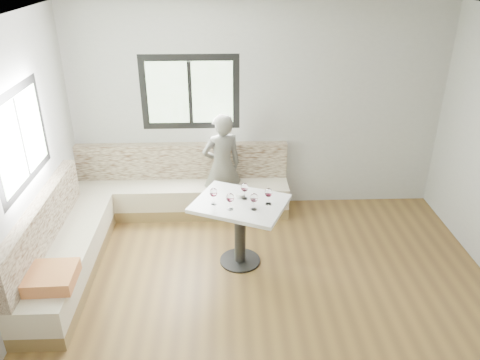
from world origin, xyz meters
name	(u,v)px	position (x,y,z in m)	size (l,w,h in m)	color
room	(269,194)	(-0.08, 0.08, 1.41)	(5.01, 5.01, 2.81)	brown
banquette	(136,214)	(-1.59, 1.61, 0.33)	(2.90, 2.80, 0.95)	olive
table	(240,217)	(-0.30, 1.03, 0.60)	(1.21, 1.10, 0.81)	black
person	(222,166)	(-0.50, 2.17, 0.73)	(0.53, 0.35, 1.46)	#605F57
olive_ramekin	(240,195)	(-0.29, 1.16, 0.83)	(0.11, 0.11, 0.04)	white
wine_glass_a	(213,193)	(-0.59, 1.00, 0.94)	(0.09, 0.09, 0.19)	white
wine_glass_b	(230,198)	(-0.41, 0.87, 0.94)	(0.09, 0.09, 0.19)	white
wine_glass_c	(254,198)	(-0.15, 0.86, 0.94)	(0.09, 0.09, 0.19)	white
wine_glass_d	(245,188)	(-0.24, 1.11, 0.94)	(0.09, 0.09, 0.19)	white
wine_glass_e	(269,193)	(0.01, 0.97, 0.94)	(0.09, 0.09, 0.19)	white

